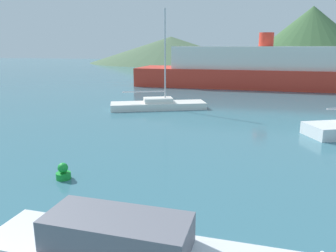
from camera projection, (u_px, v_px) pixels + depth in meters
The scene contains 5 objects.
sailboat_inner at pixel (158, 104), 26.68m from camera, with size 7.89×4.52×7.83m.
ferry_distant at pixel (264, 70), 40.02m from camera, with size 31.80×8.63×6.54m.
buoy_marker at pixel (63, 172), 12.65m from camera, with size 0.57×0.57×0.65m.
hill_west at pixel (171, 50), 99.37m from camera, with size 48.64×48.64×7.64m.
hill_central at pixel (311, 35), 91.17m from camera, with size 37.84×37.84×15.58m.
Camera 1 is at (3.64, -1.25, 5.04)m, focal length 35.00 mm.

